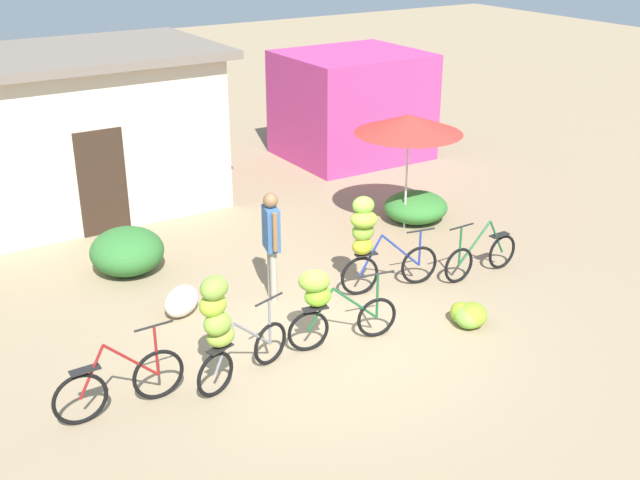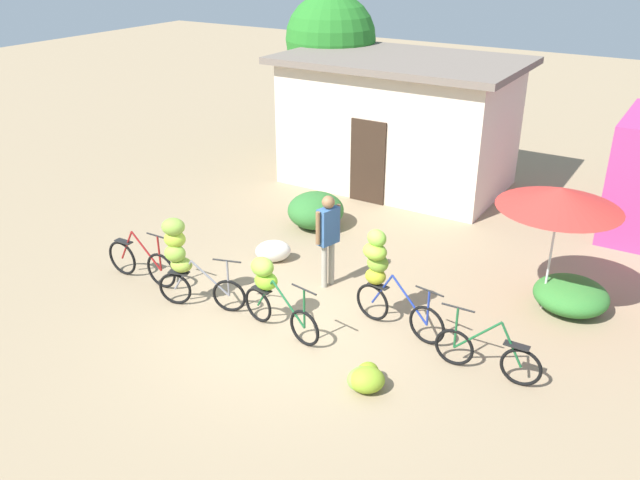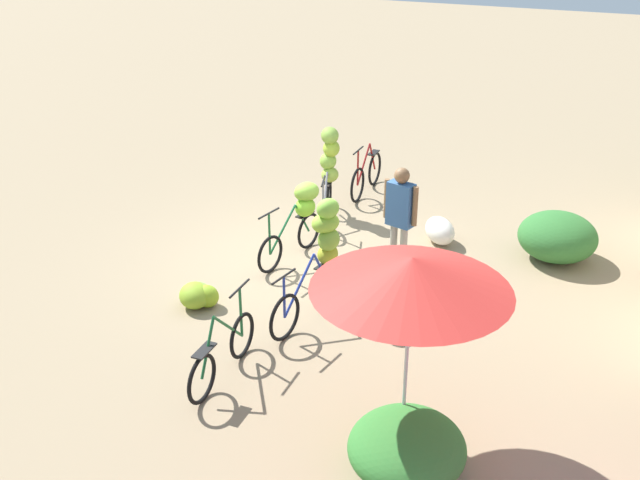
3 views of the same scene
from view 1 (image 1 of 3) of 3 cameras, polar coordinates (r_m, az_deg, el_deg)
ground_plane at (r=11.58m, az=1.01°, el=-6.91°), size 60.00×60.00×0.00m
building_low at (r=16.62m, az=-17.27°, el=7.47°), size 5.80×3.70×3.19m
shop_pink at (r=19.55m, az=2.30°, el=9.64°), size 3.20×2.80×2.52m
hedge_bush_front_left at (r=13.73m, az=-13.66°, el=-0.78°), size 1.23×1.25×0.77m
hedge_bush_front_right at (r=15.68m, az=6.88°, el=2.36°), size 1.26×1.21×0.57m
market_umbrella at (r=14.78m, az=6.38°, el=8.27°), size 2.01×2.01×2.23m
bicycle_leftmost at (r=10.14m, az=-14.12°, el=-9.98°), size 1.67×0.14×1.05m
bicycle_near_pile at (r=10.02m, az=-6.97°, el=-5.92°), size 1.55×0.61×1.63m
bicycle_center_loaded at (r=10.99m, az=0.38°, el=-4.27°), size 1.65×0.53×1.19m
bicycle_by_shop at (r=12.44m, az=3.66°, el=0.17°), size 1.71×0.45×1.66m
bicycle_rightmost at (r=13.53m, az=11.45°, el=-1.16°), size 1.60×0.15×1.00m
banana_pile_on_ground at (r=11.98m, az=10.60°, el=-5.32°), size 0.71×0.69×0.36m
produce_sack at (r=12.25m, az=-9.89°, el=-4.33°), size 0.82×0.78×0.44m
person_vendor at (r=12.20m, az=-3.51°, el=0.39°), size 0.30×0.56×1.77m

